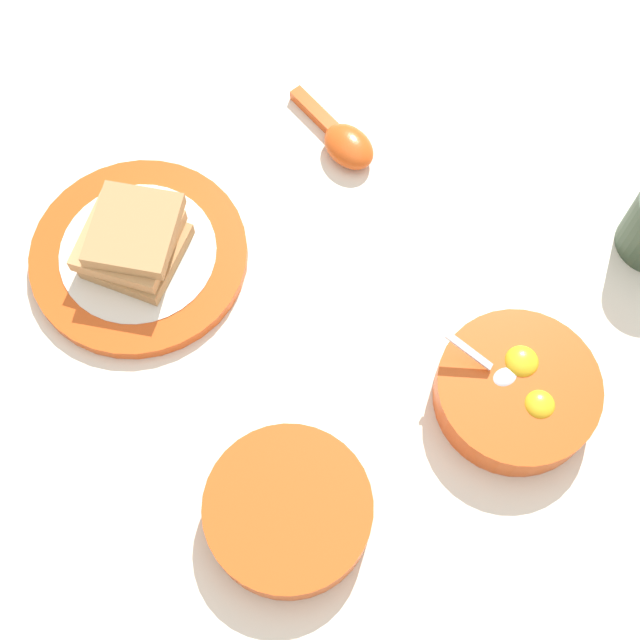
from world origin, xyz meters
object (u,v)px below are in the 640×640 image
Objects in this scene: toast_plate at (139,255)px; egg_bowl at (517,391)px; congee_bowl at (288,510)px; toast_sandwich at (133,241)px; soup_spoon at (343,142)px.

egg_bowl is at bearing -48.44° from toast_plate.
congee_bowl is at bearing -85.45° from toast_plate.
congee_bowl reaches higher than toast_plate.
toast_sandwich is at bearing 94.59° from congee_bowl.
toast_sandwich is 0.99× the size of soup_spoon.
toast_plate is 0.03m from toast_sandwich.
egg_bowl reaches higher than congee_bowl.
egg_bowl is 0.69× the size of toast_plate.
congee_bowl is (0.03, -0.31, -0.02)m from toast_sandwich.
toast_sandwich is (-0.00, 0.00, 0.03)m from toast_plate.
soup_spoon is at bearing 6.42° from toast_plate.
soup_spoon is (-0.02, 0.33, -0.01)m from egg_bowl.
toast_plate is 1.69× the size of toast_sandwich.
egg_bowl is at bearing 1.33° from congee_bowl.
toast_sandwich is 0.87× the size of congee_bowl.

